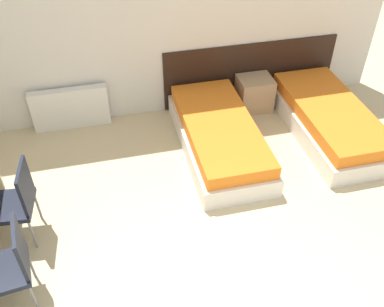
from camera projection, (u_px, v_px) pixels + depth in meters
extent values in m
cube|color=silver|center=(160.00, 16.00, 5.17)|extent=(6.10, 0.05, 2.70)
cube|color=black|center=(250.00, 72.00, 5.95)|extent=(2.45, 0.03, 0.87)
cube|color=silver|center=(219.00, 141.00, 5.27)|extent=(0.88, 1.95, 0.25)
cube|color=orange|center=(220.00, 128.00, 5.14)|extent=(0.80, 1.87, 0.17)
cube|color=silver|center=(327.00, 125.00, 5.53)|extent=(0.88, 1.95, 0.25)
cube|color=orange|center=(331.00, 111.00, 5.40)|extent=(0.80, 1.87, 0.17)
cube|color=tan|center=(254.00, 93.00, 5.91)|extent=(0.46, 0.39, 0.47)
cube|color=silver|center=(71.00, 108.00, 5.55)|extent=(0.98, 0.12, 0.56)
cube|color=black|center=(10.00, 206.00, 4.06)|extent=(0.47, 0.47, 0.05)
cube|color=black|center=(25.00, 186.00, 3.92)|extent=(0.06, 0.39, 0.43)
cylinder|color=slate|center=(0.00, 210.00, 4.32)|extent=(0.02, 0.02, 0.39)
cylinder|color=slate|center=(33.00, 234.00, 4.08)|extent=(0.02, 0.02, 0.39)
cylinder|color=slate|center=(38.00, 206.00, 4.36)|extent=(0.02, 0.02, 0.39)
cube|color=black|center=(2.00, 272.00, 3.50)|extent=(0.48, 0.48, 0.05)
cube|color=black|center=(20.00, 247.00, 3.40)|extent=(0.08, 0.39, 0.43)
cylinder|color=slate|center=(34.00, 299.00, 3.56)|extent=(0.02, 0.02, 0.39)
cylinder|color=slate|center=(31.00, 264.00, 3.82)|extent=(0.02, 0.02, 0.39)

